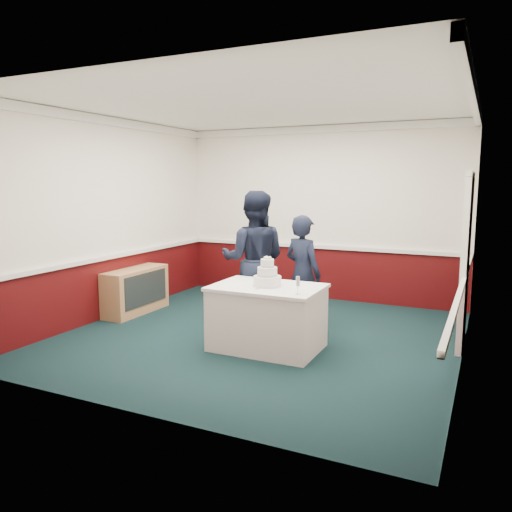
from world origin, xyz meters
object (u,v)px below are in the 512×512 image
at_px(cake_table, 267,317).
at_px(cake_knife, 258,289).
at_px(sideboard, 136,291).
at_px(person_woman, 303,274).
at_px(wedding_cake, 267,277).
at_px(person_man, 254,260).
at_px(champagne_flute, 298,282).

height_order(cake_table, cake_knife, cake_knife).
height_order(sideboard, cake_knife, cake_knife).
bearing_deg(sideboard, person_woman, 3.98).
distance_m(cake_table, cake_knife, 0.44).
relative_size(cake_table, wedding_cake, 3.63).
relative_size(sideboard, cake_table, 0.91).
bearing_deg(person_man, cake_table, 107.69).
xyz_separation_m(sideboard, person_man, (2.02, 0.10, 0.61)).
relative_size(wedding_cake, person_man, 0.19).
height_order(champagne_flute, person_woman, person_woman).
bearing_deg(cake_table, person_woman, 80.92).
relative_size(sideboard, wedding_cake, 3.30).
distance_m(champagne_flute, person_woman, 1.22).
relative_size(champagne_flute, person_woman, 0.13).
distance_m(sideboard, champagne_flute, 3.27).
distance_m(sideboard, person_woman, 2.75).
bearing_deg(sideboard, wedding_cake, -14.95).
height_order(sideboard, cake_table, cake_table).
xyz_separation_m(cake_table, wedding_cake, (-0.00, 0.00, 0.50)).
distance_m(cake_knife, person_woman, 1.09).
bearing_deg(wedding_cake, cake_knife, -98.53).
distance_m(person_man, person_woman, 0.72).
height_order(sideboard, person_man, person_man).
bearing_deg(person_man, person_woman, 169.98).
bearing_deg(cake_table, cake_knife, -98.53).
bearing_deg(cake_knife, sideboard, 155.38).
distance_m(cake_knife, champagne_flute, 0.55).
height_order(cake_knife, person_woman, person_woman).
distance_m(sideboard, cake_table, 2.66).
bearing_deg(cake_knife, person_woman, 75.64).
xyz_separation_m(sideboard, wedding_cake, (2.57, -0.69, 0.55)).
height_order(cake_table, wedding_cake, wedding_cake).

